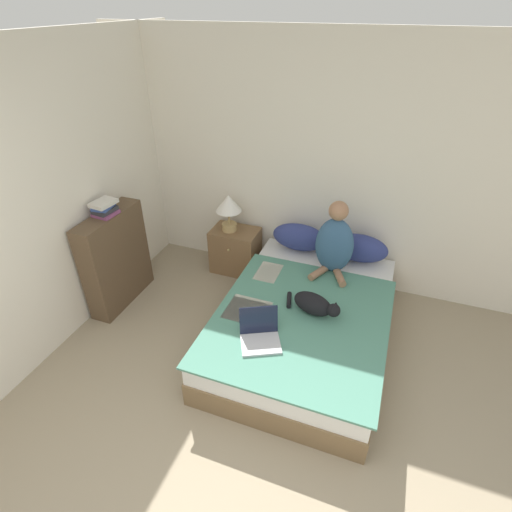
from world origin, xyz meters
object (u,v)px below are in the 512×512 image
at_px(bed, 305,323).
at_px(nightstand, 235,250).
at_px(pillow_near, 299,237).
at_px(cat_tabby, 315,304).
at_px(laptop_open, 260,335).
at_px(book_stack_top, 104,208).
at_px(person_sitting, 335,243).
at_px(table_lamp, 229,206).
at_px(bookshelf, 116,259).
at_px(pillow_far, 359,248).

height_order(bed, nightstand, nightstand).
relative_size(pillow_near, cat_tabby, 1.12).
height_order(pillow_near, laptop_open, pillow_near).
bearing_deg(book_stack_top, laptop_open, -15.77).
height_order(person_sitting, table_lamp, person_sitting).
distance_m(bed, laptop_open, 0.66).
bearing_deg(cat_tabby, laptop_open, -108.70).
bearing_deg(book_stack_top, bed, 1.89).
bearing_deg(nightstand, laptop_open, -60.11).
bearing_deg(laptop_open, nightstand, 93.17).
xyz_separation_m(cat_tabby, bookshelf, (-2.06, 0.01, -0.02)).
relative_size(nightstand, bookshelf, 0.52).
bearing_deg(nightstand, bed, -39.28).
xyz_separation_m(pillow_far, cat_tabby, (-0.23, -0.97, -0.05)).
bearing_deg(laptop_open, person_sitting, 46.88).
bearing_deg(pillow_near, nightstand, -177.56).
bearing_deg(nightstand, book_stack_top, -134.64).
xyz_separation_m(bed, nightstand, (-1.06, 0.86, 0.05)).
bearing_deg(pillow_near, cat_tabby, -67.47).
height_order(pillow_far, person_sitting, person_sitting).
height_order(laptop_open, table_lamp, table_lamp).
height_order(bed, person_sitting, person_sitting).
height_order(pillow_far, book_stack_top, book_stack_top).
bearing_deg(laptop_open, book_stack_top, 137.51).
distance_m(person_sitting, laptop_open, 1.24).
height_order(nightstand, table_lamp, table_lamp).
bearing_deg(bookshelf, person_sitting, 18.01).
height_order(laptop_open, nightstand, laptop_open).
relative_size(bed, cat_tabby, 4.05).
bearing_deg(book_stack_top, pillow_near, 30.11).
relative_size(person_sitting, table_lamp, 1.77).
bearing_deg(bookshelf, bed, 1.92).
height_order(pillow_near, table_lamp, table_lamp).
xyz_separation_m(pillow_near, cat_tabby, (0.40, -0.97, -0.05)).
xyz_separation_m(nightstand, table_lamp, (-0.06, -0.01, 0.56)).
xyz_separation_m(cat_tabby, laptop_open, (-0.33, -0.47, -0.04)).
distance_m(cat_tabby, bookshelf, 2.06).
relative_size(bed, book_stack_top, 8.59).
distance_m(bed, pillow_near, 1.02).
bearing_deg(laptop_open, pillow_near, 66.31).
bearing_deg(table_lamp, book_stack_top, -133.00).
xyz_separation_m(pillow_far, table_lamp, (-1.43, -0.04, 0.25)).
bearing_deg(nightstand, table_lamp, -170.89).
height_order(pillow_far, laptop_open, pillow_far).
distance_m(nightstand, book_stack_top, 1.54).
relative_size(bed, pillow_far, 3.60).
xyz_separation_m(person_sitting, table_lamp, (-1.22, 0.25, 0.07)).
bearing_deg(bed, person_sitting, 80.54).
bearing_deg(pillow_far, person_sitting, -127.15).
bearing_deg(book_stack_top, nightstand, 45.36).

